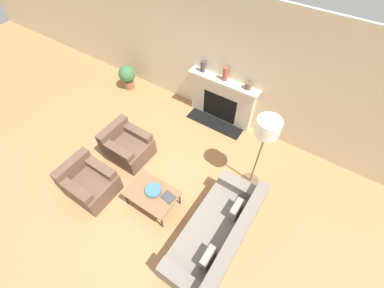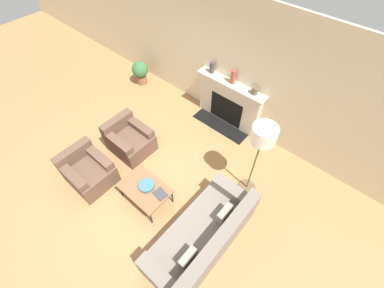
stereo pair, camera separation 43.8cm
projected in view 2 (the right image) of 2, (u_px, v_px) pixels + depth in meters
name	position (u px, v px, depth m)	size (l,w,h in m)	color
ground_plane	(141.00, 184.00, 5.27)	(18.00, 18.00, 0.00)	#A87547
wall_back	(228.00, 63.00, 5.47)	(18.00, 0.06, 2.90)	beige
fireplace	(229.00, 103.00, 6.00)	(1.70, 0.59, 1.14)	beige
couch	(203.00, 237.00, 4.27)	(0.91, 2.05, 0.84)	slate
armchair_near	(88.00, 171.00, 5.13)	(0.89, 0.78, 0.73)	brown
armchair_far	(129.00, 140.00, 5.64)	(0.89, 0.78, 0.73)	brown
coffee_table	(145.00, 189.00, 4.77)	(0.93, 0.64, 0.42)	brown
bowl	(146.00, 185.00, 4.73)	(0.30, 0.30, 0.06)	#38667A
book	(160.00, 194.00, 4.65)	(0.25, 0.21, 0.02)	#38383D
floor_lamp	(262.00, 140.00, 4.05)	(0.41, 0.41, 1.79)	brown
mantel_vase_left	(212.00, 68.00, 5.69)	(0.11, 0.11, 0.25)	#3D383D
mantel_vase_center_left	(233.00, 77.00, 5.43)	(0.11, 0.11, 0.31)	brown
mantel_vase_center_right	(255.00, 91.00, 5.26)	(0.14, 0.14, 0.16)	brown
potted_plant	(140.00, 71.00, 7.06)	(0.44, 0.44, 0.67)	brown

